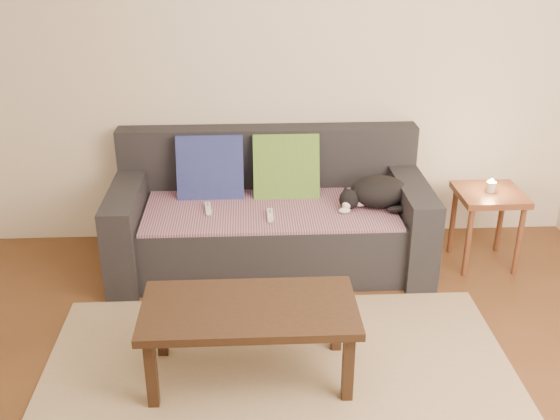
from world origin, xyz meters
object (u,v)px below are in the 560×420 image
at_px(wii_remote_a, 208,208).
at_px(wii_remote_b, 270,215).
at_px(side_table, 489,204).
at_px(sofa, 270,220).
at_px(cat, 376,192).
at_px(coffee_table, 249,315).

bearing_deg(wii_remote_a, wii_remote_b, -113.97).
relative_size(wii_remote_a, side_table, 0.28).
bearing_deg(wii_remote_a, sofa, -81.46).
height_order(cat, coffee_table, cat).
bearing_deg(coffee_table, side_table, 35.60).
xyz_separation_m(sofa, side_table, (1.47, -0.11, 0.13)).
bearing_deg(sofa, wii_remote_a, -164.81).
distance_m(sofa, coffee_table, 1.28).
xyz_separation_m(wii_remote_b, coffee_table, (-0.14, -1.04, -0.08)).
xyz_separation_m(wii_remote_a, wii_remote_b, (0.40, -0.13, 0.00)).
bearing_deg(cat, sofa, -165.85).
height_order(side_table, coffee_table, side_table).
relative_size(cat, wii_remote_a, 3.52).
xyz_separation_m(side_table, coffee_table, (-1.62, -1.16, -0.06)).
bearing_deg(sofa, side_table, -4.43).
xyz_separation_m(cat, wii_remote_b, (-0.71, -0.14, -0.08)).
distance_m(wii_remote_b, coffee_table, 1.05).
xyz_separation_m(sofa, wii_remote_b, (-0.01, -0.24, 0.15)).
distance_m(sofa, wii_remote_b, 0.28).
xyz_separation_m(sofa, coffee_table, (-0.15, -1.27, 0.07)).
height_order(cat, side_table, cat).
relative_size(cat, coffee_table, 0.49).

